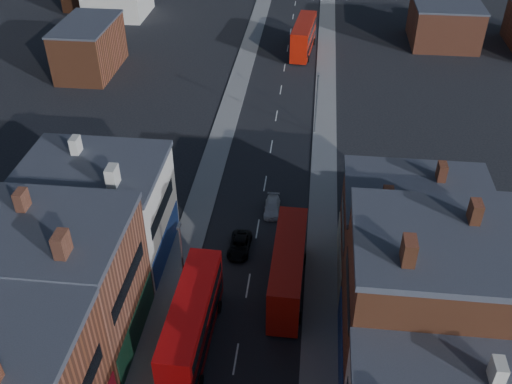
% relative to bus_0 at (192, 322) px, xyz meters
% --- Properties ---
extents(pavement_west, '(3.00, 200.00, 0.12)m').
position_rel_bus_0_xyz_m(pavement_west, '(-3.00, 24.98, -2.66)').
color(pavement_west, gray).
rests_on(pavement_west, ground).
extents(pavement_east, '(3.00, 200.00, 0.12)m').
position_rel_bus_0_xyz_m(pavement_east, '(10.00, 24.98, -2.66)').
color(pavement_east, gray).
rests_on(pavement_east, ground).
extents(lamp_post_2, '(0.25, 0.70, 8.12)m').
position_rel_bus_0_xyz_m(lamp_post_2, '(-1.70, 4.98, 1.99)').
color(lamp_post_2, slate).
rests_on(lamp_post_2, ground).
extents(lamp_post_3, '(0.25, 0.70, 8.12)m').
position_rel_bus_0_xyz_m(lamp_post_3, '(8.70, 34.98, 1.99)').
color(lamp_post_3, slate).
rests_on(lamp_post_3, ground).
extents(bus_0, '(3.17, 11.73, 5.04)m').
position_rel_bus_0_xyz_m(bus_0, '(0.00, 0.00, 0.00)').
color(bus_0, '#9F0909').
rests_on(bus_0, ground).
extents(bus_1, '(3.02, 11.36, 4.89)m').
position_rel_bus_0_xyz_m(bus_1, '(7.00, 6.88, -0.08)').
color(bus_1, '#B5130A').
rests_on(bus_1, ground).
extents(bus_2, '(3.81, 12.07, 5.13)m').
position_rel_bus_0_xyz_m(bus_2, '(6.08, 61.47, 0.05)').
color(bus_2, '#A61507').
rests_on(bus_2, ground).
extents(car_2, '(2.09, 4.32, 1.19)m').
position_rel_bus_0_xyz_m(car_2, '(2.13, 11.63, -2.13)').
color(car_2, black).
rests_on(car_2, ground).
extents(car_3, '(1.59, 3.85, 1.12)m').
position_rel_bus_0_xyz_m(car_3, '(4.70, 18.04, -2.16)').
color(car_3, silver).
rests_on(car_3, ground).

